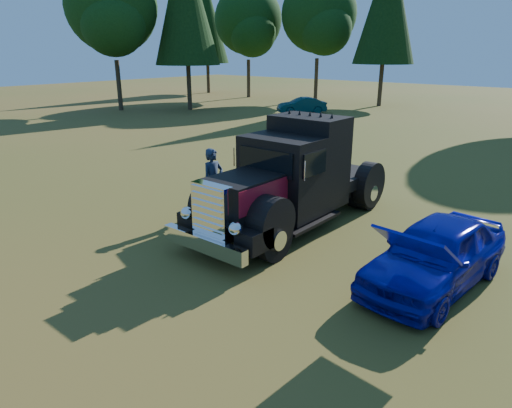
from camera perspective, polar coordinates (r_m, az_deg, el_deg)
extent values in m
plane|color=#384E16|center=(11.76, -0.82, -5.07)|extent=(120.00, 120.00, 0.00)
cylinder|color=#2D2116|center=(39.86, -16.76, 14.00)|extent=(0.36, 0.36, 3.96)
sphere|color=black|center=(39.89, -17.61, 22.51)|extent=(7.04, 7.04, 7.04)
sphere|color=black|center=(38.22, -17.42, 20.73)|extent=(4.84, 4.84, 4.84)
cylinder|color=#2D2116|center=(49.13, -0.93, 15.41)|extent=(0.36, 0.36, 3.78)
sphere|color=black|center=(49.13, -0.97, 22.02)|extent=(6.72, 6.72, 6.72)
sphere|color=black|center=(47.62, -0.44, 20.61)|extent=(4.62, 4.62, 4.62)
cylinder|color=#2D2116|center=(39.14, -8.39, 15.03)|extent=(0.36, 0.36, 4.68)
cylinder|color=#2D2116|center=(42.72, 15.36, 14.88)|extent=(0.36, 0.36, 4.68)
cone|color=black|center=(42.81, 16.12, 23.04)|extent=(5.20, 5.20, 9.75)
cylinder|color=#2D2116|center=(46.55, 7.53, 15.18)|extent=(0.36, 0.36, 3.96)
sphere|color=black|center=(46.57, 7.86, 22.49)|extent=(7.04, 7.04, 7.04)
sphere|color=black|center=(45.06, 8.65, 20.90)|extent=(4.84, 4.84, 4.84)
cylinder|color=#2D2116|center=(54.64, -6.01, 15.93)|extent=(0.36, 0.36, 4.32)
cone|color=black|center=(54.66, -6.23, 21.85)|extent=(4.80, 4.80, 9.00)
cylinder|color=black|center=(12.00, -5.72, -1.84)|extent=(0.32, 1.10, 1.10)
cylinder|color=black|center=(10.70, 2.23, -4.38)|extent=(0.32, 1.10, 1.10)
cylinder|color=black|center=(15.56, 6.95, 2.95)|extent=(0.32, 1.10, 1.10)
cylinder|color=black|center=(14.58, 13.86, 1.44)|extent=(0.32, 1.10, 1.10)
cylinder|color=black|center=(15.39, 7.98, 2.73)|extent=(0.32, 1.10, 1.10)
cylinder|color=black|center=(14.72, 12.72, 1.69)|extent=(0.32, 1.10, 1.10)
cube|color=black|center=(13.23, 5.54, 0.46)|extent=(1.60, 6.40, 0.28)
cube|color=white|center=(10.50, -6.54, -4.97)|extent=(2.50, 0.22, 0.36)
cube|color=white|center=(10.43, -5.50, -0.95)|extent=(1.05, 0.30, 1.30)
cube|color=black|center=(11.14, -1.68, 0.69)|extent=(1.35, 1.80, 1.10)
cube|color=maroon|center=(11.53, -4.26, 2.32)|extent=(0.02, 1.80, 0.60)
cube|color=maroon|center=(10.65, 1.10, 0.98)|extent=(0.02, 1.80, 0.60)
cylinder|color=black|center=(11.80, -5.44, -0.13)|extent=(0.55, 1.24, 1.24)
cylinder|color=black|center=(10.61, 1.83, -2.26)|extent=(0.55, 1.24, 1.24)
sphere|color=white|center=(10.99, -8.59, -1.14)|extent=(0.32, 0.32, 0.32)
sphere|color=white|center=(9.95, -2.57, -3.11)|extent=(0.32, 0.32, 0.32)
cube|color=black|center=(12.22, 3.14, 3.53)|extent=(2.05, 1.30, 2.10)
cube|color=black|center=(11.58, 1.18, 5.26)|extent=(1.70, 0.05, 0.65)
cube|color=black|center=(13.20, 6.56, 5.49)|extent=(2.05, 1.30, 2.50)
cube|color=black|center=(14.77, 10.00, 3.54)|extent=(2.00, 2.00, 0.35)
cube|color=black|center=(13.55, -0.91, 4.65)|extent=(1.07, 0.38, 1.50)
cube|color=#963D15|center=(13.64, -0.82, 4.09)|extent=(0.82, 0.27, 0.75)
imported|color=#0844BB|center=(10.23, 21.53, -5.85)|extent=(2.11, 4.38, 1.44)
cube|color=#0844BB|center=(8.38, 19.44, -4.85)|extent=(1.38, 1.05, 0.67)
imported|color=#22334F|center=(13.68, -5.35, 2.78)|extent=(0.53, 0.77, 2.01)
imported|color=#20234B|center=(14.05, 0.13, 2.76)|extent=(0.94, 1.04, 1.76)
imported|color=#093737|center=(36.46, 5.74, 12.15)|extent=(3.37, 3.72, 1.23)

